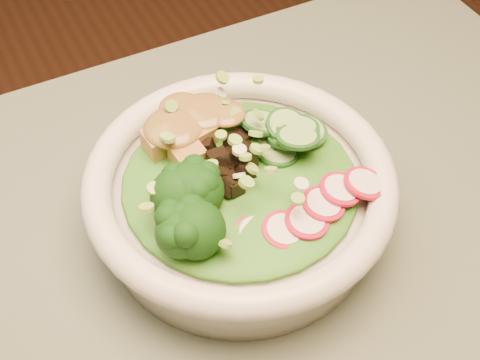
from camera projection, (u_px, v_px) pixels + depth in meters
name	position (u px, v px, depth m)	size (l,w,h in m)	color
salad_bowl	(240.00, 195.00, 0.52)	(0.24, 0.24, 0.06)	silver
lettuce_bed	(240.00, 179.00, 0.51)	(0.18, 0.18, 0.02)	#2A6615
broccoli_florets	(188.00, 212.00, 0.47)	(0.07, 0.06, 0.04)	black
radish_slices	(303.00, 217.00, 0.48)	(0.10, 0.04, 0.02)	#A50C29
cucumber_slices	(291.00, 131.00, 0.52)	(0.06, 0.06, 0.03)	#95C46C
mushroom_heap	(229.00, 161.00, 0.50)	(0.06, 0.06, 0.04)	black
tofu_cubes	(189.00, 133.00, 0.52)	(0.08, 0.05, 0.03)	#A26B36
peanut_sauce	(188.00, 122.00, 0.51)	(0.06, 0.05, 0.01)	brown
scallion_garnish	(240.00, 161.00, 0.49)	(0.17, 0.17, 0.02)	#7BAF3E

